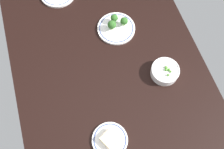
% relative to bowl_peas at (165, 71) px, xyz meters
% --- Properties ---
extents(dining_table, '(1.60, 1.02, 0.04)m').
position_rel_bowl_peas_xyz_m(dining_table, '(0.07, 0.27, -0.05)').
color(dining_table, black).
rests_on(dining_table, ground).
extents(bowl_peas, '(0.15, 0.15, 0.06)m').
position_rel_bowl_peas_xyz_m(bowl_peas, '(0.00, 0.00, 0.00)').
color(bowl_peas, white).
rests_on(bowl_peas, dining_table).
extents(plate_broccoli, '(0.22, 0.22, 0.08)m').
position_rel_bowl_peas_xyz_m(plate_broccoli, '(0.35, 0.16, -0.01)').
color(plate_broccoli, white).
rests_on(plate_broccoli, dining_table).
extents(plate_sandwich, '(0.17, 0.17, 0.04)m').
position_rel_bowl_peas_xyz_m(plate_sandwich, '(-0.25, 0.38, -0.02)').
color(plate_sandwich, white).
rests_on(plate_sandwich, dining_table).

